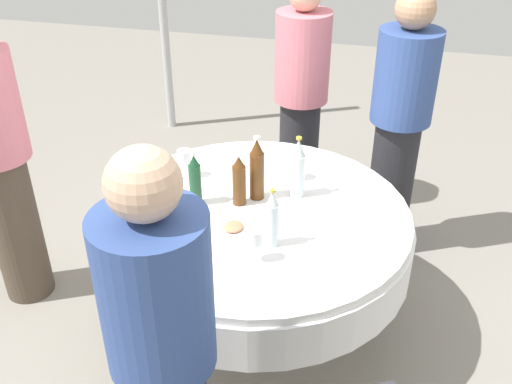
% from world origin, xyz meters
% --- Properties ---
extents(ground_plane, '(10.00, 10.00, 0.00)m').
position_xyz_m(ground_plane, '(0.00, 0.00, 0.00)').
color(ground_plane, gray).
extents(dining_table, '(1.48, 1.48, 0.74)m').
position_xyz_m(dining_table, '(0.00, 0.00, 0.59)').
color(dining_table, white).
rests_on(dining_table, ground_plane).
extents(bottle_dark_green_left, '(0.06, 0.06, 0.27)m').
position_xyz_m(bottle_dark_green_left, '(0.01, -0.29, 0.87)').
color(bottle_dark_green_left, '#194728').
rests_on(bottle_dark_green_left, dining_table).
extents(bottle_clear_east, '(0.06, 0.06, 0.28)m').
position_xyz_m(bottle_clear_east, '(0.24, 0.13, 0.87)').
color(bottle_clear_east, silver).
rests_on(bottle_clear_east, dining_table).
extents(bottle_brown_near, '(0.06, 0.06, 0.26)m').
position_xyz_m(bottle_brown_near, '(-0.04, -0.09, 0.86)').
color(bottle_brown_near, '#593314').
rests_on(bottle_brown_near, dining_table).
extents(bottle_clear_inner, '(0.07, 0.07, 0.31)m').
position_xyz_m(bottle_clear_inner, '(-0.18, 0.16, 0.89)').
color(bottle_clear_inner, silver).
rests_on(bottle_clear_inner, dining_table).
extents(bottle_brown_north, '(0.07, 0.07, 0.33)m').
position_xyz_m(bottle_brown_north, '(-0.11, -0.02, 0.89)').
color(bottle_brown_north, '#593314').
rests_on(bottle_brown_north, dining_table).
extents(wine_glass_inner, '(0.06, 0.06, 0.15)m').
position_xyz_m(wine_glass_inner, '(0.36, 0.08, 0.85)').
color(wine_glass_inner, white).
rests_on(wine_glass_inner, dining_table).
extents(wine_glass_north, '(0.07, 0.07, 0.15)m').
position_xyz_m(wine_glass_north, '(-0.32, 0.10, 0.85)').
color(wine_glass_north, white).
rests_on(wine_glass_north, dining_table).
extents(wine_glass_west, '(0.07, 0.07, 0.15)m').
position_xyz_m(wine_glass_west, '(-0.22, -0.43, 0.85)').
color(wine_glass_west, white).
rests_on(wine_glass_west, dining_table).
extents(plate_south, '(0.22, 0.22, 0.04)m').
position_xyz_m(plate_south, '(-0.04, -0.53, 0.75)').
color(plate_south, white).
rests_on(plate_south, dining_table).
extents(plate_outer, '(0.21, 0.21, 0.04)m').
position_xyz_m(plate_outer, '(0.19, -0.06, 0.75)').
color(plate_outer, white).
rests_on(plate_outer, dining_table).
extents(fork_east, '(0.03, 0.18, 0.00)m').
position_xyz_m(fork_east, '(-0.39, -0.26, 0.74)').
color(fork_east, silver).
rests_on(fork_east, dining_table).
extents(spoon_near, '(0.18, 0.07, 0.00)m').
position_xyz_m(spoon_near, '(0.52, -0.11, 0.74)').
color(spoon_near, silver).
rests_on(spoon_near, dining_table).
extents(folded_napkin, '(0.16, 0.16, 0.02)m').
position_xyz_m(folded_napkin, '(0.48, -0.34, 0.75)').
color(folded_napkin, white).
rests_on(folded_napkin, dining_table).
extents(person_left, '(0.34, 0.34, 1.59)m').
position_xyz_m(person_left, '(-0.90, 0.61, 0.83)').
color(person_left, '#26262B').
rests_on(person_left, ground_plane).
extents(person_east, '(0.34, 0.34, 1.57)m').
position_xyz_m(person_east, '(1.02, -0.05, 0.82)').
color(person_east, '#26262B').
rests_on(person_east, ground_plane).
extents(person_near, '(0.34, 0.34, 1.55)m').
position_xyz_m(person_near, '(-1.22, -0.01, 0.81)').
color(person_near, '#26262B').
rests_on(person_near, ground_plane).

